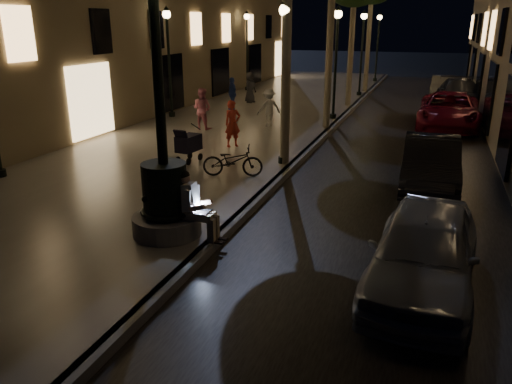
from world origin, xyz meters
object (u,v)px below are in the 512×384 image
at_px(lamp_curb_d, 378,38).
at_px(car_second, 430,163).
at_px(lamp_left_b, 168,48).
at_px(pedestrian_white, 269,108).
at_px(car_rear, 460,94).
at_px(car_front, 424,251).
at_px(seated_man_laptop, 193,203).
at_px(stroller, 188,143).
at_px(lamp_curb_b, 336,49).
at_px(car_third, 449,110).
at_px(lamp_left_c, 247,41).
at_px(pedestrian_pink, 202,109).
at_px(bicycle, 233,161).
at_px(fountain_lamppost, 165,187).
at_px(pedestrian_dark, 250,87).
at_px(pedestrian_blue, 232,94).
at_px(car_fifth, 442,86).
at_px(lamp_curb_a, 285,62).
at_px(pedestrian_red, 233,124).
at_px(lamp_curb_c, 362,42).

height_order(lamp_curb_d, car_second, lamp_curb_d).
bearing_deg(lamp_left_b, pedestrian_white, -7.80).
bearing_deg(car_rear, car_front, -97.12).
height_order(seated_man_laptop, stroller, seated_man_laptop).
relative_size(lamp_curb_b, car_third, 0.90).
bearing_deg(car_third, car_second, -92.88).
distance_m(seated_man_laptop, pedestrian_white, 11.52).
bearing_deg(lamp_curb_d, lamp_left_c, -131.59).
relative_size(lamp_curb_b, lamp_curb_d, 1.00).
height_order(seated_man_laptop, pedestrian_pink, pedestrian_pink).
distance_m(lamp_curb_b, bicycle, 10.17).
distance_m(fountain_lamppost, pedestrian_dark, 17.76).
bearing_deg(pedestrian_dark, pedestrian_white, -137.00).
distance_m(stroller, pedestrian_pink, 5.06).
bearing_deg(bicycle, seated_man_laptop, 175.22).
xyz_separation_m(car_second, car_rear, (1.20, 14.70, 0.05)).
bearing_deg(lamp_curb_b, lamp_left_b, -164.27).
bearing_deg(stroller, lamp_left_b, 129.80).
bearing_deg(fountain_lamppost, lamp_curb_b, 87.14).
bearing_deg(pedestrian_pink, lamp_left_b, -32.66).
relative_size(car_front, pedestrian_blue, 2.63).
height_order(lamp_curb_b, car_fifth, lamp_curb_b).
bearing_deg(fountain_lamppost, pedestrian_pink, 111.28).
bearing_deg(lamp_curb_a, lamp_curb_b, 90.00).
xyz_separation_m(stroller, bicycle, (1.85, -0.94, -0.15)).
distance_m(fountain_lamppost, lamp_curb_a, 6.37).
height_order(lamp_left_b, car_third, lamp_left_b).
bearing_deg(bicycle, lamp_curb_a, -43.91).
height_order(fountain_lamppost, lamp_curb_d, fountain_lamppost).
xyz_separation_m(pedestrian_white, bicycle, (1.25, -7.12, -0.33)).
distance_m(lamp_curb_d, lamp_left_b, 19.35).
bearing_deg(seated_man_laptop, bicycle, 101.47).
relative_size(lamp_curb_d, car_front, 1.16).
distance_m(lamp_curb_b, pedestrian_blue, 5.67).
relative_size(lamp_curb_d, pedestrian_red, 3.00).
relative_size(car_third, pedestrian_red, 3.33).
distance_m(lamp_curb_d, car_fifth, 7.47).
bearing_deg(car_fifth, pedestrian_pink, -119.76).
xyz_separation_m(lamp_left_b, lamp_left_c, (0.00, 10.00, 0.00)).
height_order(seated_man_laptop, lamp_left_b, lamp_left_b).
height_order(seated_man_laptop, bicycle, seated_man_laptop).
distance_m(car_third, car_fifth, 10.22).
bearing_deg(lamp_left_b, fountain_lamppost, -61.93).
bearing_deg(stroller, bicycle, -19.30).
bearing_deg(car_fifth, lamp_curb_a, -101.98).
bearing_deg(bicycle, lamp_curb_c, -19.28).
distance_m(fountain_lamppost, car_rear, 21.31).
height_order(lamp_curb_b, lamp_left_b, same).
bearing_deg(stroller, lamp_curb_d, 91.23).
bearing_deg(lamp_curb_b, car_third, 6.58).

